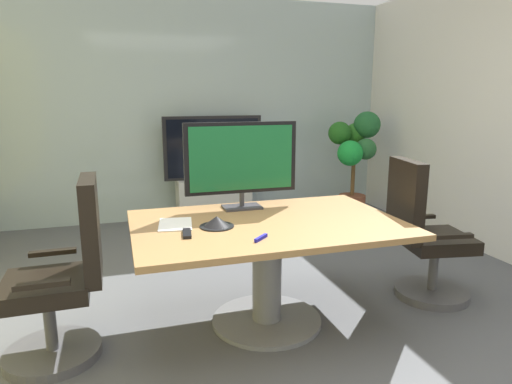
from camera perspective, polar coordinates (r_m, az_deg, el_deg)
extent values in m
plane|color=#515459|center=(3.05, 2.48, -18.53)|extent=(7.53, 7.53, 0.00)
cube|color=#9EB2B7|center=(5.80, -8.58, 10.19)|extent=(5.24, 0.10, 2.73)
cube|color=olive|center=(3.01, 1.42, -4.12)|extent=(1.77, 1.16, 0.04)
cylinder|color=slate|center=(3.13, 1.39, -10.54)|extent=(0.20, 0.20, 0.69)
cylinder|color=slate|center=(3.28, 1.36, -15.87)|extent=(0.76, 0.76, 0.03)
cylinder|color=#4C4C51|center=(3.14, -24.28, -18.08)|extent=(0.56, 0.56, 0.06)
cylinder|color=#4C4C51|center=(3.04, -24.63, -14.64)|extent=(0.07, 0.07, 0.36)
cube|color=black|center=(2.95, -25.01, -10.81)|extent=(0.49, 0.49, 0.10)
cube|color=black|center=(2.82, -20.17, -4.34)|extent=(0.10, 0.46, 0.60)
cube|color=black|center=(3.15, -24.32, -6.98)|extent=(0.28, 0.05, 0.03)
cube|color=black|center=(2.67, -25.45, -10.53)|extent=(0.28, 0.05, 0.03)
cylinder|color=#4C4C51|center=(3.89, 21.30, -11.77)|extent=(0.56, 0.56, 0.06)
cylinder|color=#4C4C51|center=(3.82, 21.54, -8.88)|extent=(0.07, 0.07, 0.36)
cube|color=black|center=(3.75, 21.81, -5.73)|extent=(0.55, 0.55, 0.10)
cube|color=black|center=(3.54, 18.41, -0.95)|extent=(0.17, 0.46, 0.60)
cube|color=black|center=(3.49, 23.74, -5.13)|extent=(0.28, 0.10, 0.03)
cube|color=black|center=(3.92, 19.85, -2.96)|extent=(0.28, 0.10, 0.03)
cube|color=#333338|center=(3.36, -1.79, -1.91)|extent=(0.28, 0.18, 0.02)
cylinder|color=#333338|center=(3.34, -1.80, -0.95)|extent=(0.04, 0.04, 0.10)
cube|color=black|center=(3.30, -1.89, 4.35)|extent=(0.84, 0.04, 0.52)
cube|color=#14592D|center=(3.28, -1.80, 4.30)|extent=(0.77, 0.01, 0.47)
cube|color=#B7BABC|center=(5.64, -5.36, -0.98)|extent=(0.90, 0.36, 0.55)
cube|color=black|center=(5.51, -5.45, 5.62)|extent=(1.20, 0.06, 0.76)
cube|color=black|center=(5.48, -5.38, 5.58)|extent=(1.12, 0.01, 0.69)
cylinder|color=brown|center=(5.92, 12.00, -1.80)|extent=(0.34, 0.34, 0.30)
cylinder|color=brown|center=(5.85, 12.16, 1.72)|extent=(0.05, 0.05, 0.44)
sphere|color=#1F5A2D|center=(5.90, 13.88, 8.26)|extent=(0.34, 0.34, 0.34)
sphere|color=#2C7022|center=(5.95, 12.48, 7.25)|extent=(0.27, 0.27, 0.27)
sphere|color=#1F591C|center=(5.78, 10.54, 7.34)|extent=(0.29, 0.29, 0.29)
sphere|color=#199236|center=(5.60, 11.83, 4.83)|extent=(0.31, 0.31, 0.31)
sphere|color=#245A2E|center=(5.72, 13.72, 5.30)|extent=(0.26, 0.26, 0.26)
cone|color=black|center=(2.89, -4.99, -3.75)|extent=(0.19, 0.19, 0.07)
cylinder|color=black|center=(2.90, -4.98, -4.34)|extent=(0.22, 0.22, 0.01)
cube|color=black|center=(2.76, -8.73, -5.20)|extent=(0.07, 0.18, 0.02)
cube|color=#1919A5|center=(2.64, 0.63, -5.83)|extent=(0.11, 0.10, 0.02)
cube|color=white|center=(2.98, -10.18, -4.04)|extent=(0.25, 0.33, 0.01)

